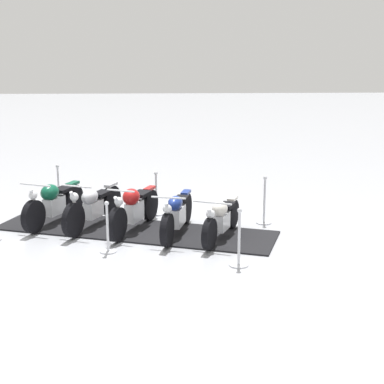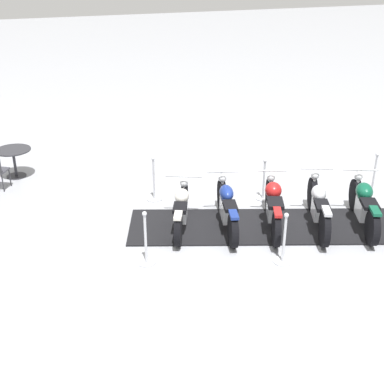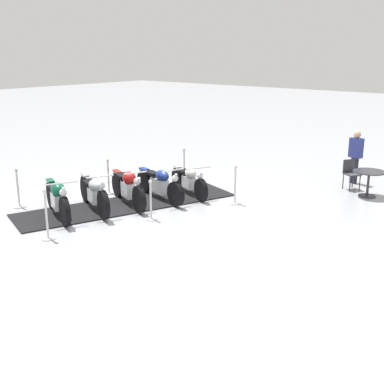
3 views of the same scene
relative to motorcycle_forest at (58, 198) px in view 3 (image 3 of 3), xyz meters
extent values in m
plane|color=#A8AAB2|center=(0.59, 1.82, -0.51)|extent=(80.00, 80.00, 0.00)
cube|color=black|center=(0.59, 1.82, -0.49)|extent=(3.43, 6.19, 0.03)
cylinder|color=black|center=(0.68, -0.29, -0.13)|extent=(0.69, 0.40, 0.69)
cylinder|color=black|center=(-0.73, 0.32, -0.13)|extent=(0.69, 0.40, 0.69)
cube|color=silver|center=(-0.03, 0.01, -0.09)|extent=(0.61, 0.44, 0.39)
ellipsoid|color=#0F5138|center=(0.10, -0.04, 0.25)|extent=(0.60, 0.52, 0.34)
cube|color=black|center=(-0.36, 0.16, 0.20)|extent=(0.56, 0.47, 0.08)
cube|color=#0F5138|center=(-0.73, 0.32, 0.25)|extent=(0.41, 0.30, 0.06)
cylinder|color=silver|center=(0.62, -0.27, 0.17)|extent=(0.26, 0.17, 0.60)
cylinder|color=silver|center=(0.56, -0.24, 0.52)|extent=(0.33, 0.70, 0.04)
sphere|color=silver|center=(0.65, -0.28, 0.32)|extent=(0.18, 0.18, 0.18)
cylinder|color=black|center=(1.03, 0.59, -0.11)|extent=(0.71, 0.40, 0.72)
cylinder|color=black|center=(-0.46, 1.24, -0.11)|extent=(0.71, 0.40, 0.72)
cube|color=silver|center=(0.28, 0.91, -0.09)|extent=(0.57, 0.41, 0.36)
ellipsoid|color=#B7BAC1|center=(0.40, 0.86, 0.22)|extent=(0.57, 0.47, 0.30)
cube|color=black|center=(-0.05, 1.06, 0.17)|extent=(0.56, 0.45, 0.08)
cube|color=#B7BAC1|center=(-0.46, 1.24, 0.28)|extent=(0.42, 0.29, 0.06)
cylinder|color=silver|center=(0.95, 0.63, 0.19)|extent=(0.32, 0.19, 0.61)
cylinder|color=silver|center=(0.87, 0.66, 0.56)|extent=(0.30, 0.64, 0.04)
sphere|color=silver|center=(0.96, 0.62, 0.36)|extent=(0.18, 0.18, 0.18)
cylinder|color=black|center=(1.33, 1.51, -0.12)|extent=(0.69, 0.38, 0.70)
cylinder|color=black|center=(-0.15, 2.12, -0.12)|extent=(0.69, 0.38, 0.70)
cube|color=silver|center=(0.59, 1.82, -0.07)|extent=(0.58, 0.41, 0.42)
ellipsoid|color=#AD1919|center=(0.72, 1.76, 0.28)|extent=(0.53, 0.48, 0.35)
cube|color=black|center=(0.26, 1.95, 0.23)|extent=(0.57, 0.47, 0.08)
cube|color=#AD1919|center=(-0.15, 2.12, 0.25)|extent=(0.41, 0.28, 0.06)
cylinder|color=silver|center=(1.24, 1.55, 0.17)|extent=(0.35, 0.20, 0.58)
cylinder|color=silver|center=(1.15, 1.58, 0.53)|extent=(0.27, 0.58, 0.04)
sphere|color=silver|center=(1.25, 1.54, 0.33)|extent=(0.18, 0.18, 0.18)
cylinder|color=black|center=(1.70, 2.51, -0.14)|extent=(0.67, 0.30, 0.66)
cylinder|color=black|center=(0.11, 2.93, -0.14)|extent=(0.67, 0.30, 0.66)
cube|color=silver|center=(0.90, 2.72, -0.10)|extent=(0.66, 0.39, 0.39)
ellipsoid|color=navy|center=(1.05, 2.68, 0.22)|extent=(0.60, 0.42, 0.29)
cube|color=black|center=(0.54, 2.81, 0.18)|extent=(0.51, 0.37, 0.08)
cube|color=navy|center=(0.11, 2.93, 0.22)|extent=(0.39, 0.25, 0.06)
cylinder|color=silver|center=(1.63, 2.52, 0.14)|extent=(0.26, 0.13, 0.57)
cylinder|color=silver|center=(1.57, 2.54, 0.48)|extent=(0.21, 0.67, 0.04)
sphere|color=silver|center=(1.67, 2.51, 0.28)|extent=(0.18, 0.18, 0.18)
cylinder|color=black|center=(1.91, 3.32, -0.17)|extent=(0.61, 0.36, 0.61)
cylinder|color=black|center=(0.52, 3.92, -0.17)|extent=(0.61, 0.36, 0.61)
cube|color=silver|center=(1.21, 3.62, -0.13)|extent=(0.54, 0.40, 0.34)
ellipsoid|color=silver|center=(1.33, 3.57, 0.17)|extent=(0.51, 0.45, 0.30)
cube|color=black|center=(0.91, 3.75, 0.12)|extent=(0.51, 0.42, 0.08)
cube|color=silver|center=(0.52, 3.92, 0.17)|extent=(0.37, 0.27, 0.06)
cylinder|color=silver|center=(1.83, 3.35, 0.09)|extent=(0.31, 0.18, 0.52)
cylinder|color=silver|center=(1.76, 3.38, 0.41)|extent=(0.34, 0.73, 0.04)
sphere|color=silver|center=(1.85, 3.34, 0.21)|extent=(0.18, 0.18, 0.18)
cylinder|color=silver|center=(-0.70, 2.26, -0.49)|extent=(0.36, 0.36, 0.03)
cylinder|color=silver|center=(-0.70, 2.26, -0.02)|extent=(0.05, 0.05, 0.93)
sphere|color=silver|center=(-0.70, 2.26, 0.49)|extent=(0.09, 0.09, 0.09)
cylinder|color=silver|center=(1.05, -1.05, -0.49)|extent=(0.33, 0.33, 0.03)
cylinder|color=silver|center=(1.05, -1.05, 0.04)|extent=(0.05, 0.05, 1.04)
sphere|color=silver|center=(1.05, -1.05, 0.60)|extent=(0.09, 0.09, 0.09)
cylinder|color=silver|center=(2.72, 3.79, -0.49)|extent=(0.36, 0.36, 0.03)
cylinder|color=silver|center=(2.72, 3.79, 0.00)|extent=(0.05, 0.05, 0.97)
sphere|color=silver|center=(2.72, 3.79, 0.52)|extent=(0.09, 0.09, 0.09)
cylinder|color=silver|center=(1.89, 1.37, -0.49)|extent=(0.33, 0.33, 0.03)
cylinder|color=silver|center=(1.89, 1.37, -0.03)|extent=(0.05, 0.05, 0.90)
sphere|color=silver|center=(1.89, 1.37, 0.46)|extent=(0.09, 0.09, 0.09)
cylinder|color=silver|center=(0.13, 4.68, -0.49)|extent=(0.35, 0.35, 0.03)
cylinder|color=silver|center=(0.13, 4.68, 0.01)|extent=(0.05, 0.05, 0.98)
sphere|color=silver|center=(0.13, 4.68, 0.53)|extent=(0.09, 0.09, 0.09)
cylinder|color=silver|center=(-1.53, -0.16, -0.49)|extent=(0.35, 0.35, 0.03)
cylinder|color=silver|center=(-1.53, -0.16, 0.00)|extent=(0.05, 0.05, 0.95)
sphere|color=silver|center=(-1.53, -0.16, 0.51)|extent=(0.09, 0.09, 0.09)
cylinder|color=#2D2D33|center=(5.24, 6.78, -0.49)|extent=(0.49, 0.49, 0.02)
cylinder|color=#2D2D33|center=(5.24, 6.78, -0.14)|extent=(0.07, 0.07, 0.69)
cylinder|color=#2D2D33|center=(5.24, 6.78, 0.22)|extent=(0.90, 0.90, 0.03)
cylinder|color=#2D2D33|center=(4.83, 7.22, -0.28)|extent=(0.03, 0.03, 0.45)
cylinder|color=#2D2D33|center=(4.66, 6.93, -0.28)|extent=(0.03, 0.03, 0.45)
cylinder|color=#2D2D33|center=(4.54, 7.40, -0.28)|extent=(0.03, 0.03, 0.45)
cylinder|color=#2D2D33|center=(4.37, 7.11, -0.28)|extent=(0.03, 0.03, 0.45)
cube|color=#3F3F47|center=(4.60, 7.16, -0.03)|extent=(0.55, 0.55, 0.04)
cube|color=#2D2D33|center=(4.44, 7.26, 0.19)|extent=(0.23, 0.36, 0.40)
cylinder|color=#23232D|center=(4.42, 7.91, -0.09)|extent=(0.12, 0.12, 0.83)
cylinder|color=#23232D|center=(4.28, 7.95, -0.09)|extent=(0.12, 0.12, 0.83)
cube|color=navy|center=(4.35, 7.93, 0.62)|extent=(0.44, 0.32, 0.61)
sphere|color=tan|center=(4.35, 7.93, 1.04)|extent=(0.22, 0.22, 0.22)
camera|label=1|loc=(12.51, 2.49, 3.28)|focal=54.30mm
camera|label=2|loc=(-7.93, 6.66, 4.82)|focal=48.57mm
camera|label=3|loc=(10.13, -6.95, 3.55)|focal=46.53mm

